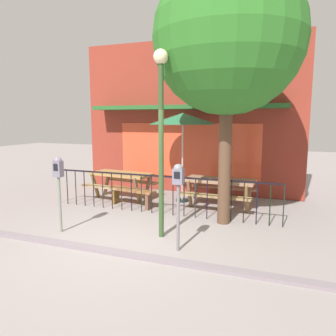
# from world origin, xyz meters

# --- Properties ---
(ground) EXTENTS (40.00, 40.00, 0.00)m
(ground) POSITION_xyz_m (0.00, 0.00, 0.00)
(ground) COLOR gray
(pub_storefront) EXTENTS (7.03, 1.24, 4.76)m
(pub_storefront) POSITION_xyz_m (0.00, 4.74, 2.37)
(pub_storefront) COLOR #461A20
(pub_storefront) RESTS_ON ground
(patio_fence_front) EXTENTS (5.93, 0.04, 0.97)m
(patio_fence_front) POSITION_xyz_m (0.00, 1.96, 0.66)
(patio_fence_front) COLOR black
(patio_fence_front) RESTS_ON ground
(picnic_table_left) EXTENTS (1.96, 1.57, 0.79)m
(picnic_table_left) POSITION_xyz_m (-1.56, 2.99, 0.61)
(picnic_table_left) COLOR #A27943
(picnic_table_left) RESTS_ON ground
(picnic_table_right) EXTENTS (1.85, 1.42, 0.79)m
(picnic_table_right) POSITION_xyz_m (1.35, 3.01, 0.61)
(picnic_table_right) COLOR #956E53
(picnic_table_right) RESTS_ON ground
(patio_umbrella) EXTENTS (1.87, 1.87, 2.50)m
(patio_umbrella) POSITION_xyz_m (0.22, 3.34, 2.32)
(patio_umbrella) COLOR black
(patio_umbrella) RESTS_ON ground
(patio_bench) EXTENTS (1.44, 0.59, 0.48)m
(patio_bench) POSITION_xyz_m (-0.90, 2.36, 0.35)
(patio_bench) COLOR brown
(patio_bench) RESTS_ON ground
(parking_meter_near) EXTENTS (0.18, 0.17, 1.58)m
(parking_meter_near) POSITION_xyz_m (-1.39, 0.07, 1.22)
(parking_meter_near) COLOR gray
(parking_meter_near) RESTS_ON ground
(parking_meter_far) EXTENTS (0.18, 0.17, 1.57)m
(parking_meter_far) POSITION_xyz_m (1.21, -0.01, 1.21)
(parking_meter_far) COLOR slate
(parking_meter_far) RESTS_ON ground
(street_tree) EXTENTS (3.18, 3.18, 5.58)m
(street_tree) POSITION_xyz_m (1.68, 1.81, 3.98)
(street_tree) COLOR brown
(street_tree) RESTS_ON ground
(street_lamp) EXTENTS (0.28, 0.28, 3.61)m
(street_lamp) POSITION_xyz_m (0.68, 0.54, 2.39)
(street_lamp) COLOR #304B26
(street_lamp) RESTS_ON ground
(curb_edge) EXTENTS (9.85, 0.20, 0.11)m
(curb_edge) POSITION_xyz_m (0.00, -0.52, 0.00)
(curb_edge) COLOR gray
(curb_edge) RESTS_ON ground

